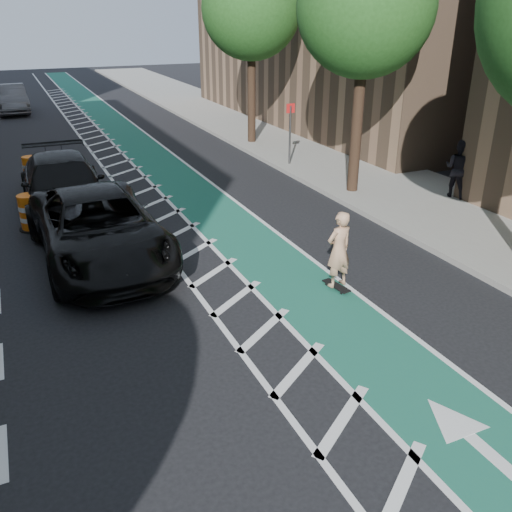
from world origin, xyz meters
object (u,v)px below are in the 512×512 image
skateboarder (339,250)px  barrel_a (31,213)px  suv_near (99,228)px  suv_far (63,186)px

skateboarder → barrel_a: 8.95m
suv_near → barrel_a: 3.27m
suv_far → barrel_a: suv_far is taller
barrel_a → skateboarder: bearing=-48.7°
suv_near → barrel_a: bearing=114.6°
suv_near → suv_far: (-0.37, 4.07, -0.00)m
skateboarder → suv_far: size_ratio=0.30×
skateboarder → suv_near: size_ratio=0.29×
suv_far → suv_near: bearing=-83.7°
skateboarder → suv_far: skateboarder is taller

